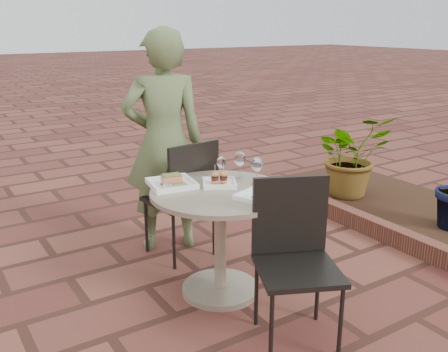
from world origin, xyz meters
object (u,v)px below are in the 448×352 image
plate_tuna (258,196)px  chair_near (294,246)px  chair_far (186,191)px  cafe_table (220,226)px  diner (164,142)px  plate_salmon (172,183)px  plate_sliders (219,181)px

plate_tuna → chair_near: bearing=-90.9°
chair_far → plate_tuna: (0.05, -0.84, 0.19)m
cafe_table → diner: size_ratio=0.52×
plate_salmon → chair_far: bearing=49.8°
cafe_table → plate_salmon: (-0.22, 0.25, 0.27)m
plate_tuna → diner: bearing=94.1°
cafe_table → plate_tuna: size_ratio=3.07×
cafe_table → plate_sliders: bearing=60.4°
diner → plate_salmon: 0.68m
plate_sliders → plate_tuna: 0.36m
chair_far → chair_near: (0.04, -1.19, 0.00)m
chair_near → plate_sliders: chair_near is taller
plate_sliders → cafe_table: bearing=-119.6°
chair_far → plate_sliders: chair_far is taller
chair_near → diner: size_ratio=0.54×
cafe_table → chair_far: (0.06, 0.58, 0.07)m
plate_salmon → plate_sliders: bearing=-28.5°
chair_far → plate_salmon: size_ratio=2.85×
diner → plate_salmon: size_ratio=5.33×
plate_salmon → diner: bearing=68.0°
cafe_table → plate_salmon: size_ratio=2.76×
diner → plate_sliders: bearing=109.9°
chair_near → plate_tuna: bearing=113.4°
chair_far → plate_salmon: (-0.28, -0.34, 0.20)m
diner → chair_far: bearing=114.3°
chair_far → plate_tuna: chair_far is taller
plate_salmon → plate_tuna: 0.60m
plate_sliders → plate_tuna: bearing=-80.6°
chair_near → chair_far: bearing=116.4°
cafe_table → plate_sliders: (0.05, 0.10, 0.27)m
chair_near → plate_sliders: bearing=118.6°
chair_far → cafe_table: bearing=76.0°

